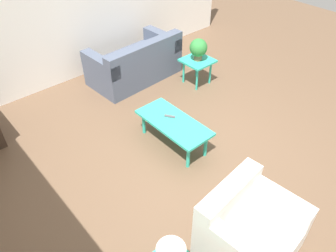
{
  "coord_description": "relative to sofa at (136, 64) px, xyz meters",
  "views": [
    {
      "loc": [
        -2.44,
        2.64,
        3.36
      ],
      "look_at": [
        0.14,
        0.37,
        0.55
      ],
      "focal_mm": 35.0,
      "sensor_mm": 36.0,
      "label": 1
    }
  ],
  "objects": [
    {
      "name": "potted_plant",
      "position": [
        -0.89,
        -0.77,
        0.4
      ],
      "size": [
        0.32,
        0.32,
        0.4
      ],
      "color": "brown",
      "rests_on": "side_table_plant"
    },
    {
      "name": "remote_control",
      "position": [
        -1.77,
        0.71,
        0.12
      ],
      "size": [
        0.16,
        0.12,
        0.02
      ],
      "color": "#4C4C51",
      "rests_on": "coffee_table"
    },
    {
      "name": "sofa",
      "position": [
        0.0,
        0.0,
        0.0
      ],
      "size": [
        1.01,
        1.75,
        0.84
      ],
      "rotation": [
        0.0,
        0.0,
        1.62
      ],
      "color": "#4C566B",
      "rests_on": "ground_plane"
    },
    {
      "name": "side_table_plant",
      "position": [
        -0.89,
        -0.77,
        0.1
      ],
      "size": [
        0.53,
        0.53,
        0.49
      ],
      "color": "#2DB79E",
      "rests_on": "ground_plane"
    },
    {
      "name": "ground_plane",
      "position": [
        -2.17,
        0.6,
        -0.32
      ],
      "size": [
        14.0,
        14.0,
        0.0
      ],
      "primitive_type": "plane",
      "color": "brown"
    },
    {
      "name": "coffee_table",
      "position": [
        -1.89,
        0.74,
        0.06
      ],
      "size": [
        1.17,
        0.53,
        0.42
      ],
      "color": "#2DB79E",
      "rests_on": "ground_plane"
    },
    {
      "name": "wall_right",
      "position": [
        0.89,
        0.6,
        1.03
      ],
      "size": [
        0.12,
        7.2,
        2.7
      ],
      "color": "white",
      "rests_on": "ground_plane"
    },
    {
      "name": "armchair",
      "position": [
        -3.68,
        1.3,
        0.0
      ],
      "size": [
        0.94,
        1.0,
        0.81
      ],
      "rotation": [
        0.0,
        0.0,
        -1.48
      ],
      "color": "silver",
      "rests_on": "ground_plane"
    }
  ]
}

